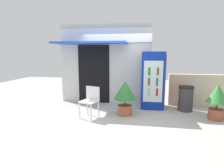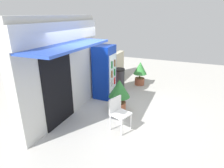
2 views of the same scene
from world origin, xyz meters
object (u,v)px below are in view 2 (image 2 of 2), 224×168
at_px(plastic_chair, 118,111).
at_px(potted_plant_curbside, 140,71).
at_px(drink_cooler, 105,72).
at_px(trash_bin, 119,78).
at_px(potted_plant_near_shop, 119,92).

height_order(plastic_chair, potted_plant_curbside, potted_plant_curbside).
bearing_deg(drink_cooler, trash_bin, -8.69).
bearing_deg(potted_plant_near_shop, drink_cooler, 46.24).
bearing_deg(plastic_chair, potted_plant_curbside, 5.82).
distance_m(plastic_chair, potted_plant_curbside, 3.53).
xyz_separation_m(potted_plant_near_shop, trash_bin, (1.89, 0.72, -0.25)).
distance_m(potted_plant_curbside, trash_bin, 0.99).
bearing_deg(plastic_chair, trash_bin, 20.46).
xyz_separation_m(plastic_chair, potted_plant_curbside, (3.51, 0.36, 0.08)).
bearing_deg(plastic_chair, potted_plant_near_shop, 19.56).
bearing_deg(potted_plant_near_shop, trash_bin, 20.91).
height_order(potted_plant_curbside, trash_bin, potted_plant_curbside).
bearing_deg(trash_bin, drink_cooler, 171.31).
height_order(plastic_chair, trash_bin, plastic_chair).
distance_m(potted_plant_near_shop, trash_bin, 2.04).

